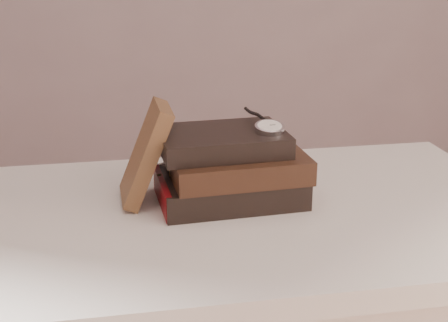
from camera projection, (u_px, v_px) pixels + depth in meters
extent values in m
cube|color=silver|center=(251.00, 218.00, 1.11)|extent=(1.00, 0.60, 0.04)
cube|color=white|center=(251.00, 247.00, 1.13)|extent=(0.88, 0.49, 0.08)
cylinder|color=white|center=(403.00, 299.00, 1.55)|extent=(0.05, 0.05, 0.71)
cube|color=black|center=(229.00, 187.00, 1.13)|extent=(0.27, 0.19, 0.05)
cube|color=beige|center=(231.00, 187.00, 1.13)|extent=(0.26, 0.18, 0.04)
cube|color=gold|center=(160.00, 187.00, 1.13)|extent=(0.01, 0.01, 0.05)
cube|color=#65090D|center=(162.00, 193.00, 1.11)|extent=(0.02, 0.16, 0.05)
cube|color=black|center=(237.00, 165.00, 1.11)|extent=(0.25, 0.18, 0.04)
cube|color=beige|center=(239.00, 164.00, 1.11)|extent=(0.24, 0.17, 0.03)
cube|color=gold|center=(171.00, 165.00, 1.11)|extent=(0.01, 0.01, 0.04)
cube|color=black|center=(222.00, 141.00, 1.11)|extent=(0.23, 0.17, 0.04)
cube|color=beige|center=(224.00, 141.00, 1.11)|extent=(0.23, 0.15, 0.03)
cube|color=gold|center=(160.00, 142.00, 1.11)|extent=(0.01, 0.01, 0.04)
cube|color=#452C1A|center=(146.00, 154.00, 1.10)|extent=(0.10, 0.12, 0.18)
cylinder|color=silver|center=(270.00, 128.00, 1.10)|extent=(0.06, 0.06, 0.02)
cylinder|color=white|center=(270.00, 126.00, 1.10)|extent=(0.05, 0.05, 0.01)
torus|color=silver|center=(270.00, 126.00, 1.10)|extent=(0.05, 0.05, 0.01)
cylinder|color=silver|center=(264.00, 124.00, 1.13)|extent=(0.01, 0.01, 0.01)
cube|color=black|center=(269.00, 124.00, 1.10)|extent=(0.00, 0.01, 0.00)
cube|color=black|center=(273.00, 125.00, 1.10)|extent=(0.01, 0.00, 0.00)
sphere|color=black|center=(263.00, 119.00, 1.13)|extent=(0.01, 0.01, 0.01)
sphere|color=black|center=(262.00, 118.00, 1.14)|extent=(0.01, 0.01, 0.01)
sphere|color=black|center=(260.00, 116.00, 1.15)|extent=(0.01, 0.01, 0.01)
sphere|color=black|center=(258.00, 115.00, 1.15)|extent=(0.01, 0.01, 0.01)
sphere|color=black|center=(256.00, 114.00, 1.16)|extent=(0.01, 0.01, 0.01)
sphere|color=black|center=(254.00, 113.00, 1.17)|extent=(0.01, 0.01, 0.01)
sphere|color=black|center=(253.00, 113.00, 1.18)|extent=(0.01, 0.01, 0.01)
sphere|color=black|center=(251.00, 112.00, 1.18)|extent=(0.01, 0.01, 0.01)
sphere|color=black|center=(249.00, 111.00, 1.19)|extent=(0.01, 0.01, 0.01)
sphere|color=black|center=(247.00, 110.00, 1.20)|extent=(0.01, 0.01, 0.01)
sphere|color=black|center=(246.00, 108.00, 1.21)|extent=(0.01, 0.01, 0.01)
torus|color=silver|center=(158.00, 152.00, 1.16)|extent=(0.05, 0.02, 0.05)
torus|color=silver|center=(187.00, 150.00, 1.18)|extent=(0.05, 0.02, 0.05)
cylinder|color=silver|center=(173.00, 150.00, 1.17)|extent=(0.02, 0.00, 0.00)
cylinder|color=silver|center=(142.00, 147.00, 1.22)|extent=(0.01, 0.12, 0.03)
cylinder|color=silver|center=(194.00, 143.00, 1.24)|extent=(0.01, 0.12, 0.03)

